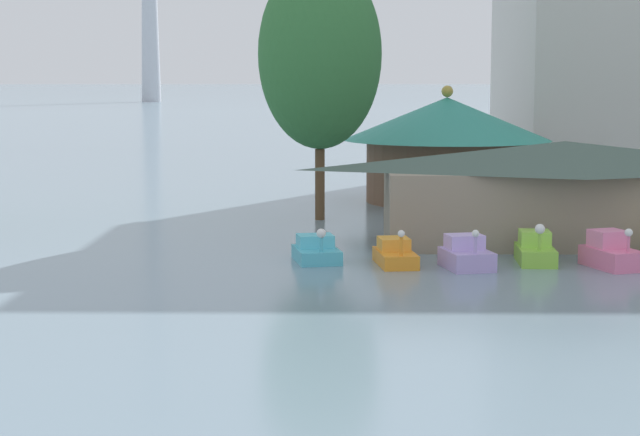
{
  "coord_description": "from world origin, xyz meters",
  "views": [
    {
      "loc": [
        4.13,
        -10.35,
        7.52
      ],
      "look_at": [
        3.75,
        23.72,
        3.01
      ],
      "focal_mm": 60.3,
      "sensor_mm": 36.0,
      "label": 1
    }
  ],
  "objects_px": {
    "pedal_boat_lime": "(535,250)",
    "pedal_boat_pink": "(611,253)",
    "boathouse": "(564,191)",
    "pedal_boat_orange": "(395,254)",
    "shoreline_tree_mid": "(320,54)",
    "pedal_boat_lavender": "(466,255)",
    "pedal_boat_cyan": "(316,251)",
    "green_roof_pavilion": "(446,143)"
  },
  "relations": [
    {
      "from": "green_roof_pavilion",
      "to": "shoreline_tree_mid",
      "type": "relative_size",
      "value": 0.92
    },
    {
      "from": "pedal_boat_orange",
      "to": "boathouse",
      "type": "distance_m",
      "value": 9.64
    },
    {
      "from": "pedal_boat_pink",
      "to": "pedal_boat_lime",
      "type": "bearing_deg",
      "value": -129.73
    },
    {
      "from": "pedal_boat_orange",
      "to": "shoreline_tree_mid",
      "type": "distance_m",
      "value": 16.22
    },
    {
      "from": "pedal_boat_lavender",
      "to": "pedal_boat_pink",
      "type": "distance_m",
      "value": 5.76
    },
    {
      "from": "pedal_boat_cyan",
      "to": "boathouse",
      "type": "relative_size",
      "value": 0.17
    },
    {
      "from": "pedal_boat_orange",
      "to": "green_roof_pavilion",
      "type": "bearing_deg",
      "value": 161.14
    },
    {
      "from": "pedal_boat_orange",
      "to": "pedal_boat_pink",
      "type": "xyz_separation_m",
      "value": [
        8.51,
        -0.55,
        0.16
      ]
    },
    {
      "from": "pedal_boat_lavender",
      "to": "pedal_boat_pink",
      "type": "xyz_separation_m",
      "value": [
        5.75,
        0.24,
        0.05
      ]
    },
    {
      "from": "pedal_boat_pink",
      "to": "green_roof_pavilion",
      "type": "xyz_separation_m",
      "value": [
        -4.18,
        22.51,
        2.96
      ]
    },
    {
      "from": "pedal_boat_lime",
      "to": "shoreline_tree_mid",
      "type": "distance_m",
      "value": 17.8
    },
    {
      "from": "pedal_boat_cyan",
      "to": "shoreline_tree_mid",
      "type": "relative_size",
      "value": 0.21
    },
    {
      "from": "pedal_boat_lavender",
      "to": "green_roof_pavilion",
      "type": "xyz_separation_m",
      "value": [
        1.58,
        22.75,
        3.02
      ]
    },
    {
      "from": "shoreline_tree_mid",
      "to": "pedal_boat_pink",
      "type": "bearing_deg",
      "value": -50.49
    },
    {
      "from": "pedal_boat_lime",
      "to": "boathouse",
      "type": "distance_m",
      "value": 5.52
    },
    {
      "from": "pedal_boat_lime",
      "to": "boathouse",
      "type": "relative_size",
      "value": 0.17
    },
    {
      "from": "pedal_boat_lavender",
      "to": "boathouse",
      "type": "xyz_separation_m",
      "value": [
        5.07,
        6.03,
        1.91
      ]
    },
    {
      "from": "pedal_boat_lime",
      "to": "boathouse",
      "type": "bearing_deg",
      "value": 159.26
    },
    {
      "from": "pedal_boat_cyan",
      "to": "shoreline_tree_mid",
      "type": "xyz_separation_m",
      "value": [
        -0.0,
        12.86,
        8.2
      ]
    },
    {
      "from": "pedal_boat_pink",
      "to": "green_roof_pavilion",
      "type": "distance_m",
      "value": 23.09
    },
    {
      "from": "pedal_boat_orange",
      "to": "pedal_boat_pink",
      "type": "relative_size",
      "value": 1.02
    },
    {
      "from": "pedal_boat_pink",
      "to": "boathouse",
      "type": "height_order",
      "value": "boathouse"
    },
    {
      "from": "pedal_boat_pink",
      "to": "green_roof_pavilion",
      "type": "height_order",
      "value": "green_roof_pavilion"
    },
    {
      "from": "pedal_boat_lime",
      "to": "green_roof_pavilion",
      "type": "bearing_deg",
      "value": -173.01
    },
    {
      "from": "green_roof_pavilion",
      "to": "shoreline_tree_mid",
      "type": "distance_m",
      "value": 12.32
    },
    {
      "from": "shoreline_tree_mid",
      "to": "pedal_boat_cyan",
      "type": "bearing_deg",
      "value": -89.99
    },
    {
      "from": "pedal_boat_cyan",
      "to": "pedal_boat_pink",
      "type": "height_order",
      "value": "pedal_boat_pink"
    },
    {
      "from": "pedal_boat_orange",
      "to": "pedal_boat_pink",
      "type": "height_order",
      "value": "pedal_boat_pink"
    },
    {
      "from": "pedal_boat_lavender",
      "to": "green_roof_pavilion",
      "type": "height_order",
      "value": "green_roof_pavilion"
    },
    {
      "from": "pedal_boat_lime",
      "to": "pedal_boat_pink",
      "type": "xyz_separation_m",
      "value": [
        2.79,
        -1.06,
        0.06
      ]
    },
    {
      "from": "pedal_boat_orange",
      "to": "green_roof_pavilion",
      "type": "xyz_separation_m",
      "value": [
        4.34,
        21.97,
        3.12
      ]
    },
    {
      "from": "boathouse",
      "to": "green_roof_pavilion",
      "type": "distance_m",
      "value": 17.11
    },
    {
      "from": "pedal_boat_cyan",
      "to": "shoreline_tree_mid",
      "type": "distance_m",
      "value": 15.25
    },
    {
      "from": "pedal_boat_orange",
      "to": "shoreline_tree_mid",
      "type": "bearing_deg",
      "value": -174.58
    },
    {
      "from": "pedal_boat_pink",
      "to": "shoreline_tree_mid",
      "type": "xyz_separation_m",
      "value": [
        -11.69,
        14.17,
        8.05
      ]
    },
    {
      "from": "pedal_boat_pink",
      "to": "boathouse",
      "type": "bearing_deg",
      "value": 167.81
    },
    {
      "from": "pedal_boat_cyan",
      "to": "pedal_boat_orange",
      "type": "xyz_separation_m",
      "value": [
        3.17,
        -0.76,
        -0.01
      ]
    },
    {
      "from": "pedal_boat_orange",
      "to": "pedal_boat_pink",
      "type": "bearing_deg",
      "value": 78.63
    },
    {
      "from": "boathouse",
      "to": "shoreline_tree_mid",
      "type": "distance_m",
      "value": 15.15
    },
    {
      "from": "shoreline_tree_mid",
      "to": "pedal_boat_lavender",
      "type": "bearing_deg",
      "value": -67.62
    },
    {
      "from": "pedal_boat_lavender",
      "to": "shoreline_tree_mid",
      "type": "xyz_separation_m",
      "value": [
        -5.93,
        14.41,
        8.11
      ]
    },
    {
      "from": "pedal_boat_orange",
      "to": "shoreline_tree_mid",
      "type": "relative_size",
      "value": 0.22
    }
  ]
}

